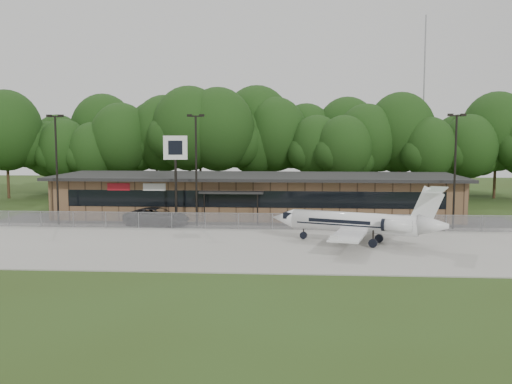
# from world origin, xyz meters

# --- Properties ---
(ground) EXTENTS (160.00, 160.00, 0.00)m
(ground) POSITION_xyz_m (0.00, 0.00, 0.00)
(ground) COLOR #304016
(ground) RESTS_ON ground
(apron) EXTENTS (64.00, 18.00, 0.08)m
(apron) POSITION_xyz_m (0.00, 8.00, 0.04)
(apron) COLOR #9E9B93
(apron) RESTS_ON ground
(parking_lot) EXTENTS (50.00, 9.00, 0.06)m
(parking_lot) POSITION_xyz_m (0.00, 19.50, 0.03)
(parking_lot) COLOR #383835
(parking_lot) RESTS_ON ground
(terminal) EXTENTS (41.00, 11.65, 4.30)m
(terminal) POSITION_xyz_m (-0.00, 23.94, 2.18)
(terminal) COLOR brown
(terminal) RESTS_ON ground
(fence) EXTENTS (46.00, 0.04, 1.52)m
(fence) POSITION_xyz_m (0.00, 15.00, 0.78)
(fence) COLOR gray
(fence) RESTS_ON ground
(treeline) EXTENTS (72.00, 12.00, 15.00)m
(treeline) POSITION_xyz_m (0.00, 42.00, 7.50)
(treeline) COLOR #133410
(treeline) RESTS_ON ground
(radio_mast) EXTENTS (0.20, 0.20, 25.00)m
(radio_mast) POSITION_xyz_m (22.00, 48.00, 12.50)
(radio_mast) COLOR gray
(radio_mast) RESTS_ON ground
(light_pole_left) EXTENTS (1.55, 0.30, 10.23)m
(light_pole_left) POSITION_xyz_m (-18.00, 16.50, 5.98)
(light_pole_left) COLOR black
(light_pole_left) RESTS_ON ground
(light_pole_mid) EXTENTS (1.55, 0.30, 10.23)m
(light_pole_mid) POSITION_xyz_m (-5.00, 16.50, 5.98)
(light_pole_mid) COLOR black
(light_pole_mid) RESTS_ON ground
(light_pole_right) EXTENTS (1.55, 0.30, 10.23)m
(light_pole_right) POSITION_xyz_m (18.00, 16.50, 5.98)
(light_pole_right) COLOR black
(light_pole_right) RESTS_ON ground
(business_jet) EXTENTS (13.57, 12.14, 4.63)m
(business_jet) POSITION_xyz_m (8.93, 8.74, 1.66)
(business_jet) COLOR white
(business_jet) RESTS_ON ground
(suv) EXTENTS (6.47, 3.84, 1.69)m
(suv) POSITION_xyz_m (-8.75, 16.78, 0.84)
(suv) COLOR #28282A
(suv) RESTS_ON ground
(pole_sign) EXTENTS (2.18, 0.65, 8.31)m
(pole_sign) POSITION_xyz_m (-6.95, 16.80, 6.35)
(pole_sign) COLOR black
(pole_sign) RESTS_ON ground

